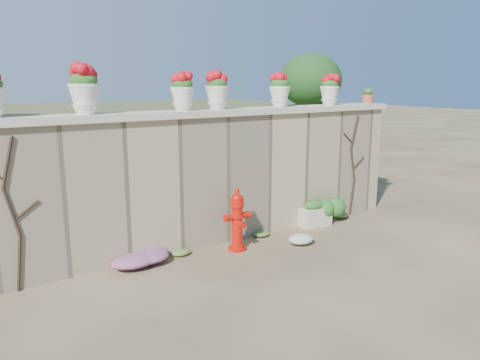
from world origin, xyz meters
TOP-DOWN VIEW (x-y plane):
  - ground at (0.00, 0.00)m, footprint 80.00×80.00m
  - stone_wall at (0.00, 1.80)m, footprint 8.00×0.40m
  - wall_cap at (0.00, 1.80)m, footprint 8.10×0.52m
  - raised_fill at (0.00, 5.00)m, footprint 9.00×6.00m
  - back_shrub_right at (3.40, 3.00)m, footprint 1.30×1.30m
  - vine_left at (-2.67, 1.58)m, footprint 0.60×0.04m
  - vine_right at (3.23, 1.58)m, footprint 0.60×0.04m
  - fire_hydrant at (0.32, 1.23)m, footprint 0.41×0.29m
  - planter_box at (2.15, 1.47)m, footprint 0.59×0.38m
  - green_shrub at (2.49, 1.43)m, footprint 0.67×0.60m
  - magenta_clump at (-1.13, 1.49)m, footprint 0.96×0.64m
  - white_flowers at (1.27, 0.87)m, footprint 0.55×0.44m
  - urn_pot_1 at (-1.67, 1.80)m, footprint 0.40×0.40m
  - urn_pot_2 at (-0.25, 1.80)m, footprint 0.35×0.35m
  - urn_pot_3 at (0.34, 1.80)m, footprint 0.36×0.36m
  - urn_pot_4 at (1.58, 1.80)m, footprint 0.35×0.35m
  - urn_pot_5 at (2.75, 1.80)m, footprint 0.35×0.35m
  - terracotta_pot at (3.80, 1.80)m, footprint 0.24×0.24m

SIDE VIEW (x-z plane):
  - ground at x=0.00m, z-range 0.00..0.00m
  - white_flowers at x=1.27m, z-range 0.00..0.20m
  - magenta_clump at x=-1.13m, z-range 0.00..0.26m
  - planter_box at x=2.15m, z-range -0.02..0.45m
  - green_shrub at x=2.49m, z-range 0.00..0.64m
  - fire_hydrant at x=0.32m, z-range 0.00..0.96m
  - vine_left at x=-2.67m, z-range 0.04..1.94m
  - vine_right at x=3.23m, z-range 0.04..1.94m
  - stone_wall at x=0.00m, z-range 0.00..2.00m
  - raised_fill at x=0.00m, z-range 0.00..2.00m
  - wall_cap at x=0.00m, z-range 2.00..2.10m
  - terracotta_pot at x=3.80m, z-range 2.09..2.38m
  - urn_pot_5 at x=2.75m, z-range 2.10..2.64m
  - urn_pot_2 at x=-0.25m, z-range 2.10..2.64m
  - urn_pot_4 at x=1.58m, z-range 2.10..2.65m
  - urn_pot_3 at x=0.34m, z-range 2.10..2.67m
  - urn_pot_1 at x=-1.67m, z-range 2.10..2.72m
  - back_shrub_right at x=3.40m, z-range 2.00..3.10m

